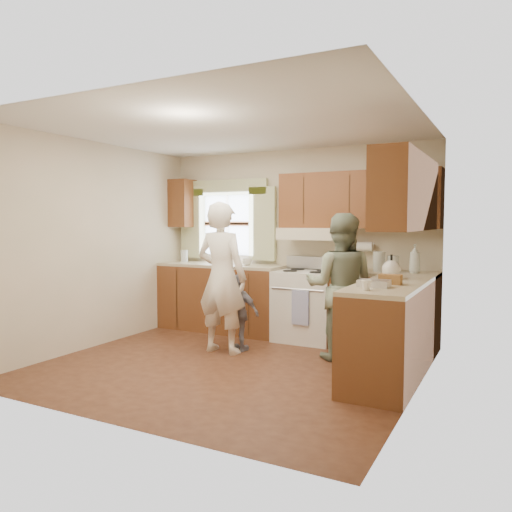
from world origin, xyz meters
The scene contains 6 objects.
room centered at (0.00, 0.00, 1.25)m, with size 3.80×3.80×3.80m.
kitchen_fixtures centered at (0.62, 1.08, 0.84)m, with size 3.80×2.25×2.15m.
stove centered at (0.30, 1.44, 0.47)m, with size 0.76×0.67×1.07m.
woman_left centered at (-0.37, 0.43, 0.88)m, with size 0.64×0.42×1.76m, color white.
woman_right centered at (0.94, 0.80, 0.81)m, with size 0.79×0.62×1.62m, color #254428.
child centered at (-0.22, 0.58, 0.46)m, with size 0.53×0.22×0.91m, color gray.
Camera 1 is at (2.65, -4.50, 1.54)m, focal length 35.00 mm.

